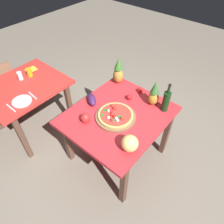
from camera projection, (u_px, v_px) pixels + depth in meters
ground_plane at (117, 154)px, 2.72m from camera, size 10.00×10.00×0.00m
display_table at (118, 120)px, 2.26m from camera, size 1.10×0.95×0.76m
background_table at (25, 92)px, 2.62m from camera, size 1.01×0.85×0.76m
dining_chair at (2, 84)px, 3.03m from camera, size 0.50×0.50×0.85m
pizza_board at (116, 117)px, 2.15m from camera, size 0.43×0.43×0.02m
pizza at (115, 115)px, 2.13m from camera, size 0.37×0.37×0.06m
wine_bottle at (166, 101)px, 2.15m from camera, size 0.08×0.08×0.34m
pineapple_left at (154, 94)px, 2.21m from camera, size 0.12×0.12×0.31m
pineapple_right at (118, 72)px, 2.49m from camera, size 0.13×0.13×0.34m
melon at (130, 143)px, 1.82m from camera, size 0.16×0.16×0.16m
bell_pepper at (85, 118)px, 2.08m from camera, size 0.10×0.10×0.11m
eggplant at (92, 99)px, 2.29m from camera, size 0.19×0.22×0.09m
tomato_at_corner at (140, 90)px, 2.43m from camera, size 0.07×0.07×0.07m
tomato_near_board at (129, 97)px, 2.34m from camera, size 0.07×0.07×0.07m
drinking_glass_juice at (29, 72)px, 2.66m from camera, size 0.07×0.07×0.11m
drinking_glass_water at (20, 76)px, 2.61m from camera, size 0.06×0.06×0.11m
dinner_plate at (22, 101)px, 2.33m from camera, size 0.22×0.22×0.02m
fork_utensil at (11, 108)px, 2.25m from camera, size 0.02×0.18×0.01m
knife_utensil at (33, 95)px, 2.40m from camera, size 0.03×0.18×0.01m
napkin_folded at (31, 69)px, 2.80m from camera, size 0.15×0.13×0.01m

